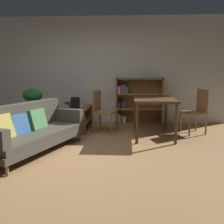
# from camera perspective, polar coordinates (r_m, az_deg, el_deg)

# --- Properties ---
(ground_plane) EXTENTS (8.16, 8.16, 0.00)m
(ground_plane) POSITION_cam_1_polar(r_m,az_deg,el_deg) (4.12, -8.64, -9.52)
(ground_plane) COLOR #A87A4C
(back_wall_panel) EXTENTS (6.80, 0.10, 2.70)m
(back_wall_panel) POSITION_cam_1_polar(r_m,az_deg,el_deg) (6.57, -4.04, 9.46)
(back_wall_panel) COLOR silver
(back_wall_panel) RESTS_ON ground_plane
(fabric_couch) EXTENTS (1.37, 2.12, 0.79)m
(fabric_couch) POSITION_cam_1_polar(r_m,az_deg,el_deg) (4.32, -18.34, -3.76)
(fabric_couch) COLOR olive
(fabric_couch) RESTS_ON ground_plane
(media_console) EXTENTS (0.47, 1.15, 0.53)m
(media_console) POSITION_cam_1_polar(r_m,az_deg,el_deg) (5.78, -7.54, -1.45)
(media_console) COLOR brown
(media_console) RESTS_ON ground_plane
(open_laptop) EXTENTS (0.44, 0.36, 0.10)m
(open_laptop) POSITION_cam_1_polar(r_m,az_deg,el_deg) (5.81, -8.46, 1.55)
(open_laptop) COLOR silver
(open_laptop) RESTS_ON media_console
(desk_speaker) EXTENTS (0.20, 0.20, 0.24)m
(desk_speaker) POSITION_cam_1_polar(r_m,az_deg,el_deg) (5.53, -8.42, 2.14)
(desk_speaker) COLOR black
(desk_speaker) RESTS_ON media_console
(potted_floor_plant) EXTENTS (0.44, 0.46, 0.95)m
(potted_floor_plant) POSITION_cam_1_polar(r_m,az_deg,el_deg) (5.72, -17.68, 2.00)
(potted_floor_plant) COLOR brown
(potted_floor_plant) RESTS_ON ground_plane
(dining_table) EXTENTS (0.81, 1.29, 0.79)m
(dining_table) POSITION_cam_1_polar(r_m,az_deg,el_deg) (5.14, 9.49, 2.28)
(dining_table) COLOR #56351E
(dining_table) RESTS_ON ground_plane
(dining_chair_near) EXTENTS (0.53, 0.51, 0.96)m
(dining_chair_near) POSITION_cam_1_polar(r_m,az_deg,el_deg) (5.65, 18.89, 0.68)
(dining_chair_near) COLOR olive
(dining_chair_near) RESTS_ON ground_plane
(dining_chair_far) EXTENTS (0.54, 0.55, 0.91)m
(dining_chair_far) POSITION_cam_1_polar(r_m,az_deg,el_deg) (5.47, -2.34, 0.74)
(dining_chair_far) COLOR olive
(dining_chair_far) RESTS_ON ground_plane
(bookshelf) EXTENTS (1.17, 0.35, 1.17)m
(bookshelf) POSITION_cam_1_polar(r_m,az_deg,el_deg) (6.37, 5.60, 2.48)
(bookshelf) COLOR olive
(bookshelf) RESTS_ON ground_plane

